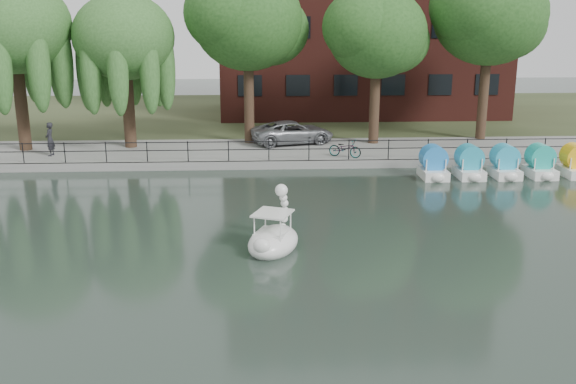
{
  "coord_description": "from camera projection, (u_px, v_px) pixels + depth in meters",
  "views": [
    {
      "loc": [
        -0.58,
        -17.98,
        7.38
      ],
      "look_at": [
        0.5,
        4.0,
        1.3
      ],
      "focal_mm": 40.0,
      "sensor_mm": 36.0,
      "label": 1
    }
  ],
  "objects": [
    {
      "name": "ground_plane",
      "position": [
        278.0,
        269.0,
        19.31
      ],
      "size": [
        120.0,
        120.0,
        0.0
      ],
      "primitive_type": "plane",
      "color": "#3C4D44"
    },
    {
      "name": "promenade",
      "position": [
        268.0,
        153.0,
        34.66
      ],
      "size": [
        40.0,
        6.0,
        0.4
      ],
      "primitive_type": "cube",
      "color": "gray",
      "rests_on": "ground_plane"
    },
    {
      "name": "kerb",
      "position": [
        269.0,
        165.0,
        31.82
      ],
      "size": [
        40.0,
        0.25,
        0.4
      ],
      "primitive_type": "cube",
      "color": "gray",
      "rests_on": "ground_plane"
    },
    {
      "name": "land_strip",
      "position": [
        264.0,
        114.0,
        48.14
      ],
      "size": [
        60.0,
        22.0,
        0.36
      ],
      "primitive_type": "cube",
      "color": "#47512D",
      "rests_on": "ground_plane"
    },
    {
      "name": "railing",
      "position": [
        269.0,
        146.0,
        31.76
      ],
      "size": [
        32.0,
        0.05,
        1.0
      ],
      "color": "black",
      "rests_on": "promenade"
    },
    {
      "name": "willow_left",
      "position": [
        12.0,
        25.0,
        32.75
      ],
      "size": [
        5.88,
        5.88,
        9.01
      ],
      "color": "#473323",
      "rests_on": "promenade"
    },
    {
      "name": "willow_mid",
      "position": [
        124.0,
        38.0,
        33.65
      ],
      "size": [
        5.32,
        5.32,
        8.15
      ],
      "color": "#473323",
      "rests_on": "promenade"
    },
    {
      "name": "broadleaf_center",
      "position": [
        248.0,
        21.0,
        34.71
      ],
      "size": [
        6.0,
        6.0,
        9.25
      ],
      "color": "#473323",
      "rests_on": "promenade"
    },
    {
      "name": "broadleaf_right",
      "position": [
        377.0,
        34.0,
        34.74
      ],
      "size": [
        5.4,
        5.4,
        8.32
      ],
      "color": "#473323",
      "rests_on": "promenade"
    },
    {
      "name": "broadleaf_far",
      "position": [
        490.0,
        15.0,
        35.74
      ],
      "size": [
        6.3,
        6.3,
        9.71
      ],
      "color": "#473323",
      "rests_on": "promenade"
    },
    {
      "name": "minivan",
      "position": [
        293.0,
        131.0,
        35.93
      ],
      "size": [
        3.68,
        5.71,
        1.47
      ],
      "primitive_type": "imported",
      "rotation": [
        0.0,
        0.0,
        1.83
      ],
      "color": "gray",
      "rests_on": "promenade"
    },
    {
      "name": "bicycle",
      "position": [
        345.0,
        147.0,
        32.55
      ],
      "size": [
        1.34,
        1.8,
        1.0
      ],
      "primitive_type": "imported",
      "rotation": [
        0.0,
        0.0,
        1.08
      ],
      "color": "gray",
      "rests_on": "promenade"
    },
    {
      "name": "pedestrian",
      "position": [
        50.0,
        137.0,
        32.73
      ],
      "size": [
        0.51,
        0.73,
        1.98
      ],
      "primitive_type": "imported",
      "rotation": [
        0.0,
        0.0,
        4.67
      ],
      "color": "black",
      "rests_on": "promenade"
    },
    {
      "name": "swan_boat",
      "position": [
        274.0,
        237.0,
        20.81
      ],
      "size": [
        2.28,
        2.77,
        2.02
      ],
      "rotation": [
        0.0,
        0.0,
        -0.38
      ],
      "color": "white",
      "rests_on": "ground_plane"
    },
    {
      "name": "pedal_boat_row",
      "position": [
        505.0,
        164.0,
        30.15
      ],
      "size": [
        7.95,
        1.7,
        1.4
      ],
      "color": "white",
      "rests_on": "ground_plane"
    }
  ]
}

